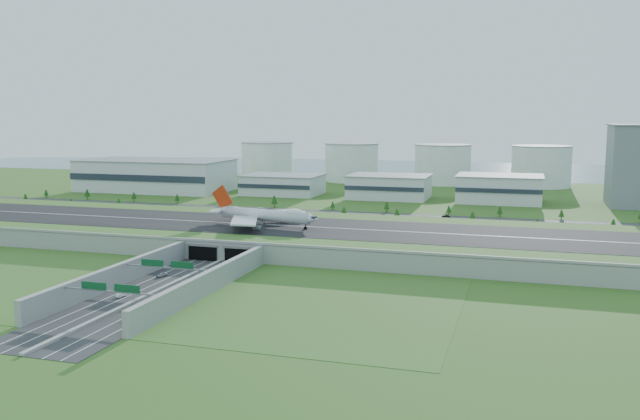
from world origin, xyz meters
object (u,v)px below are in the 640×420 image
(car_4, at_px, (104,205))
(car_7, at_px, (259,209))
(car_3, at_px, (131,315))
(car_1, at_px, (122,294))
(car_5, at_px, (446,216))
(car_6, at_px, (572,226))
(car_2, at_px, (209,275))
(fuel_tank_a, at_px, (268,161))
(boeing_747, at_px, (264,215))
(car_0, at_px, (162,275))

(car_4, relative_size, car_7, 0.87)
(car_3, bearing_deg, car_1, -63.13)
(car_5, distance_m, car_6, 72.59)
(car_2, bearing_deg, car_1, 76.19)
(fuel_tank_a, xyz_separation_m, boeing_747, (120.98, -312.65, -4.03))
(car_1, distance_m, car_4, 246.50)
(car_1, relative_size, car_3, 1.08)
(boeing_747, height_order, car_5, boeing_747)
(boeing_747, height_order, car_1, boeing_747)
(boeing_747, distance_m, car_4, 178.98)
(fuel_tank_a, xyz_separation_m, car_0, (110.05, -392.02, -16.57))
(car_4, relative_size, car_5, 0.84)
(car_0, xyz_separation_m, car_2, (18.17, 4.04, 0.00))
(car_2, bearing_deg, car_0, 24.59)
(car_3, xyz_separation_m, car_4, (-161.35, 219.67, 0.06))
(fuel_tank_a, relative_size, car_2, 8.60)
(car_2, distance_m, car_6, 218.76)
(car_1, height_order, car_5, car_5)
(car_2, bearing_deg, car_5, -98.84)
(car_4, xyz_separation_m, car_6, (301.78, 2.12, -0.02))
(car_2, relative_size, car_7, 1.19)
(boeing_747, bearing_deg, car_1, -83.11)
(car_4, bearing_deg, car_0, -142.67)
(car_6, bearing_deg, boeing_747, 135.50)
(car_6, bearing_deg, fuel_tank_a, 64.14)
(boeing_747, distance_m, car_7, 115.69)
(car_0, relative_size, car_5, 0.93)
(car_2, bearing_deg, car_7, -61.60)
(car_3, height_order, car_5, car_5)
(fuel_tank_a, height_order, car_6, fuel_tank_a)
(car_4, bearing_deg, car_5, -88.98)
(car_4, bearing_deg, car_1, -146.83)
(car_0, xyz_separation_m, car_3, (18.22, -50.06, -0.15))
(car_3, bearing_deg, fuel_tank_a, -86.06)
(fuel_tank_a, height_order, car_1, fuel_tank_a)
(car_2, distance_m, car_4, 231.16)
(boeing_747, distance_m, car_2, 76.72)
(car_0, relative_size, car_2, 0.81)
(car_6, bearing_deg, car_3, 161.15)
(boeing_747, bearing_deg, fuel_tank_a, 122.84)
(fuel_tank_a, xyz_separation_m, car_2, (128.23, -387.98, -16.57))
(car_3, xyz_separation_m, car_6, (140.43, 221.79, 0.04))
(car_5, bearing_deg, car_2, -21.24)
(fuel_tank_a, height_order, boeing_747, fuel_tank_a)
(boeing_747, distance_m, car_0, 81.10)
(car_6, bearing_deg, car_5, 92.87)
(car_1, xyz_separation_m, car_5, (85.54, 214.92, 0.03))
(boeing_747, distance_m, car_5, 131.02)
(boeing_747, bearing_deg, car_2, -72.82)
(car_3, relative_size, car_4, 1.07)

